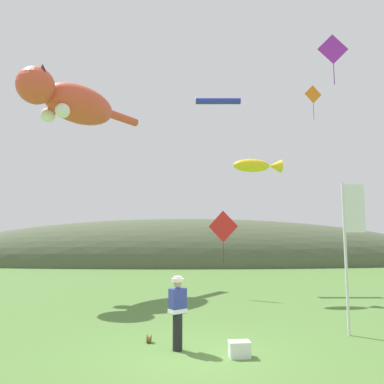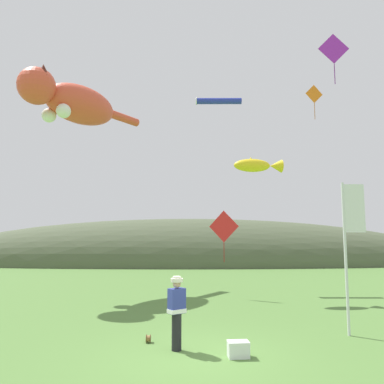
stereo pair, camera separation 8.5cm
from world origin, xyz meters
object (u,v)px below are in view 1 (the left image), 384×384
kite_spool (149,339)px  kite_giant_cat (71,102)px  kite_fish_windsock (257,166)px  kite_diamond_red (223,227)px  festival_banner_pole (350,234)px  kite_tube_streamer (217,101)px  kite_diamond_violet (333,50)px  kite_diamond_orange (313,95)px  picnic_cooler (239,349)px  festival_attendant (178,310)px

kite_spool → kite_giant_cat: size_ratio=0.03×
kite_fish_windsock → kite_diamond_red: size_ratio=0.99×
festival_banner_pole → kite_tube_streamer: (-2.89, 10.56, 7.84)m
kite_fish_windsock → kite_tube_streamer: bearing=109.0°
kite_diamond_red → kite_diamond_violet: bearing=-28.2°
kite_tube_streamer → kite_diamond_orange: kite_tube_streamer is taller
picnic_cooler → kite_tube_streamer: (0.61, 12.39, 10.49)m
kite_diamond_red → kite_tube_streamer: bearing=88.4°
festival_banner_pole → kite_fish_windsock: bearing=102.8°
festival_banner_pole → kite_fish_windsock: size_ratio=1.85×
kite_spool → picnic_cooler: size_ratio=0.40×
kite_diamond_orange → picnic_cooler: bearing=-118.4°
kite_spool → kite_giant_cat: bearing=119.9°
kite_giant_cat → kite_tube_streamer: bearing=16.9°
kite_fish_windsock → kite_diamond_violet: bearing=-36.1°
kite_spool → kite_tube_streamer: bearing=75.9°
kite_tube_streamer → festival_attendant: bearing=-99.8°
festival_attendant → kite_diamond_orange: kite_diamond_orange is taller
kite_tube_streamer → kite_diamond_violet: kite_diamond_violet is taller
kite_diamond_violet → kite_fish_windsock: bearing=143.9°
kite_tube_streamer → kite_diamond_violet: (4.39, -6.37, -0.05)m
picnic_cooler → kite_giant_cat: 15.61m
festival_attendant → kite_fish_windsock: 9.80m
picnic_cooler → kite_diamond_orange: 15.61m
festival_attendant → kite_diamond_red: (1.94, 7.90, 2.22)m
kite_spool → kite_giant_cat: 13.97m
kite_diamond_violet → kite_diamond_orange: 4.45m
kite_tube_streamer → kite_diamond_orange: size_ratio=1.41×
festival_attendant → kite_diamond_violet: (6.44, 5.49, 9.67)m
kite_spool → picnic_cooler: bearing=-28.8°
kite_spool → kite_diamond_red: bearing=69.6°
kite_diamond_red → kite_diamond_violet: 9.04m
festival_attendant → kite_giant_cat: 14.15m
festival_banner_pole → kite_giant_cat: (-10.76, 8.18, 6.87)m
kite_fish_windsock → kite_diamond_violet: 5.87m
kite_spool → festival_banner_pole: size_ratio=0.05×
festival_attendant → kite_spool: 1.32m
kite_giant_cat → kite_diamond_violet: size_ratio=2.96×
festival_attendant → festival_banner_pole: festival_banner_pole is taller
festival_attendant → kite_fish_windsock: size_ratio=0.76×
kite_fish_windsock → festival_banner_pole: bearing=-77.2°
kite_spool → kite_fish_windsock: 10.08m
kite_giant_cat → kite_tube_streamer: size_ratio=2.44×
kite_fish_windsock → festival_attendant: bearing=-114.7°
festival_banner_pole → kite_diamond_orange: kite_diamond_orange is taller
festival_attendant → kite_diamond_violet: 12.85m
picnic_cooler → festival_banner_pole: size_ratio=0.12×
festival_attendant → picnic_cooler: bearing=-20.4°
picnic_cooler → kite_tube_streamer: kite_tube_streamer is taller
kite_giant_cat → kite_diamond_red: size_ratio=2.78×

